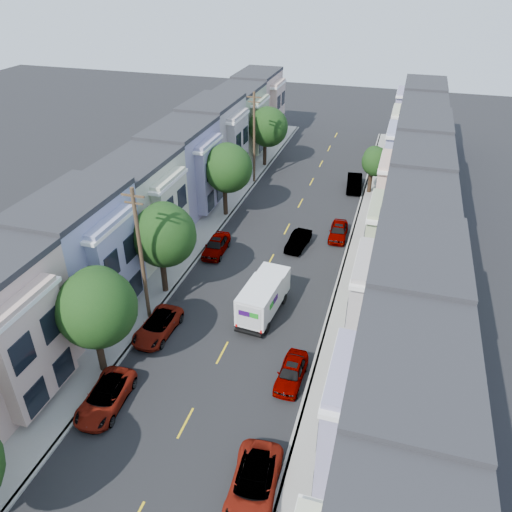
{
  "coord_description": "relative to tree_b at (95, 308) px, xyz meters",
  "views": [
    {
      "loc": [
        9.25,
        -23.04,
        22.51
      ],
      "look_at": [
        -0.37,
        8.95,
        2.2
      ],
      "focal_mm": 35.0,
      "sensor_mm": 36.0,
      "label": 1
    }
  ],
  "objects": [
    {
      "name": "tree_c",
      "position": [
        -0.0,
        8.92,
        0.1
      ],
      "size": [
        4.7,
        4.7,
        7.41
      ],
      "color": "black",
      "rests_on": "ground"
    },
    {
      "name": "centerline",
      "position": [
        6.3,
        18.63,
        -4.94
      ],
      "size": [
        0.12,
        70.0,
        0.01
      ],
      "primitive_type": "cube",
      "color": "gold",
      "rests_on": "ground"
    },
    {
      "name": "townhouse_row_left",
      "position": [
        -4.85,
        18.63,
        -4.94
      ],
      "size": [
        5.0,
        70.0,
        8.5
      ],
      "primitive_type": "cube",
      "color": "#9AA680",
      "rests_on": "ground"
    },
    {
      "name": "sidewalk_left",
      "position": [
        -1.05,
        18.63,
        -4.86
      ],
      "size": [
        2.6,
        70.0,
        0.15
      ],
      "primitive_type": "cube",
      "color": "gray",
      "rests_on": "ground"
    },
    {
      "name": "lead_sedan",
      "position": [
        8.06,
        18.6,
        -4.29
      ],
      "size": [
        1.79,
        3.98,
        1.28
      ],
      "primitive_type": "imported",
      "rotation": [
        0.0,
        0.0,
        -0.12
      ],
      "color": "black",
      "rests_on": "ground"
    },
    {
      "name": "ground",
      "position": [
        6.3,
        3.63,
        -4.94
      ],
      "size": [
        160.0,
        160.0,
        0.0
      ],
      "primitive_type": "plane",
      "color": "black",
      "rests_on": "ground"
    },
    {
      "name": "road_slab",
      "position": [
        6.3,
        18.63,
        -4.93
      ],
      "size": [
        12.0,
        70.0,
        0.02
      ],
      "primitive_type": "cube",
      "color": "black",
      "rests_on": "ground"
    },
    {
      "name": "parked_left_d",
      "position": [
        1.4,
        15.61,
        -4.22
      ],
      "size": [
        1.89,
        4.49,
        1.43
      ],
      "primitive_type": "imported",
      "rotation": [
        0.0,
        0.0,
        0.05
      ],
      "color": "#48111F",
      "rests_on": "ground"
    },
    {
      "name": "parked_right_a",
      "position": [
        11.2,
        -5.34,
        -4.25
      ],
      "size": [
        2.65,
        5.07,
        1.36
      ],
      "primitive_type": "imported",
      "rotation": [
        0.0,
        0.0,
        0.08
      ],
      "color": "#3C4042",
      "rests_on": "ground"
    },
    {
      "name": "utility_pole_near",
      "position": [
        0.0,
        5.63,
        0.22
      ],
      "size": [
        1.6,
        0.26,
        10.0
      ],
      "color": "#42301E",
      "rests_on": "ground"
    },
    {
      "name": "utility_pole_far",
      "position": [
        0.0,
        31.63,
        0.22
      ],
      "size": [
        1.6,
        0.26,
        10.0
      ],
      "color": "#42301E",
      "rests_on": "ground"
    },
    {
      "name": "parked_right_b",
      "position": [
        11.2,
        2.53,
        -4.28
      ],
      "size": [
        1.64,
        4.05,
        1.3
      ],
      "primitive_type": "imported",
      "rotation": [
        0.0,
        0.0,
        -0.03
      ],
      "color": "silver",
      "rests_on": "ground"
    },
    {
      "name": "curb_right",
      "position": [
        12.35,
        18.63,
        -4.86
      ],
      "size": [
        0.3,
        70.0,
        0.15
      ],
      "primitive_type": "cube",
      "color": "gray",
      "rests_on": "ground"
    },
    {
      "name": "tree_b",
      "position": [
        0.0,
        0.0,
        0.0
      ],
      "size": [
        4.7,
        4.7,
        7.31
      ],
      "color": "black",
      "rests_on": "ground"
    },
    {
      "name": "parked_left_b",
      "position": [
        1.4,
        -2.49,
        -4.29
      ],
      "size": [
        2.45,
        4.76,
        1.28
      ],
      "primitive_type": "imported",
      "rotation": [
        0.0,
        0.0,
        0.07
      ],
      "color": "#0F1E40",
      "rests_on": "ground"
    },
    {
      "name": "fedex_truck",
      "position": [
        7.72,
        8.46,
        -3.41
      ],
      "size": [
        2.19,
        5.68,
        2.72
      ],
      "rotation": [
        0.0,
        0.0,
        -0.09
      ],
      "color": "silver",
      "rests_on": "ground"
    },
    {
      "name": "parked_right_c",
      "position": [
        11.2,
        21.36,
        -4.26
      ],
      "size": [
        1.78,
        4.23,
        1.35
      ],
      "primitive_type": "imported",
      "rotation": [
        0.0,
        0.0,
        0.05
      ],
      "color": "black",
      "rests_on": "ground"
    },
    {
      "name": "parked_right_d",
      "position": [
        11.2,
        32.91,
        -4.18
      ],
      "size": [
        2.06,
        4.68,
        1.51
      ],
      "primitive_type": "imported",
      "rotation": [
        0.0,
        0.0,
        0.1
      ],
      "color": "#090B3F",
      "rests_on": "ground"
    },
    {
      "name": "sidewalk_right",
      "position": [
        13.65,
        18.63,
        -4.86
      ],
      "size": [
        2.6,
        70.0,
        0.15
      ],
      "primitive_type": "cube",
      "color": "gray",
      "rests_on": "ground"
    },
    {
      "name": "tree_d",
      "position": [
        -0.0,
        22.76,
        0.08
      ],
      "size": [
        4.7,
        4.7,
        7.39
      ],
      "color": "black",
      "rests_on": "ground"
    },
    {
      "name": "townhouse_row_right",
      "position": [
        17.45,
        18.63,
        -4.94
      ],
      "size": [
        5.0,
        70.0,
        8.5
      ],
      "primitive_type": "cube",
      "color": "#9AA680",
      "rests_on": "ground"
    },
    {
      "name": "tree_far_r",
      "position": [
        13.2,
        32.4,
        -1.34
      ],
      "size": [
        3.1,
        3.1,
        5.19
      ],
      "color": "black",
      "rests_on": "ground"
    },
    {
      "name": "curb_left",
      "position": [
        0.25,
        18.63,
        -4.86
      ],
      "size": [
        0.3,
        70.0,
        0.15
      ],
      "primitive_type": "cube",
      "color": "gray",
      "rests_on": "ground"
    },
    {
      "name": "parked_left_c",
      "position": [
        1.4,
        4.2,
        -4.31
      ],
      "size": [
        2.23,
        4.59,
        1.26
      ],
      "primitive_type": "imported",
      "rotation": [
        0.0,
        0.0,
        -0.03
      ],
      "color": "silver",
      "rests_on": "ground"
    },
    {
      "name": "tree_e",
      "position": [
        0.0,
        37.04,
        -0.08
      ],
      "size": [
        4.7,
        4.7,
        7.23
      ],
      "color": "black",
      "rests_on": "ground"
    }
  ]
}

